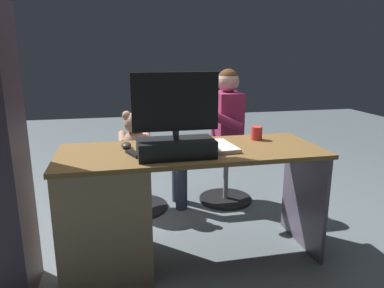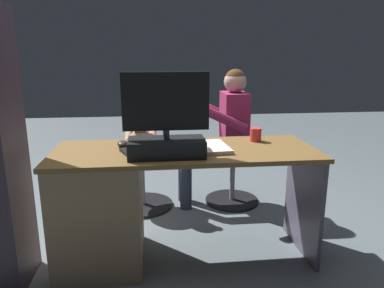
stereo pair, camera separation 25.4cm
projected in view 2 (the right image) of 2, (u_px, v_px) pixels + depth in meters
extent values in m
plane|color=#566166|center=(181.00, 226.00, 2.75)|extent=(10.00, 10.00, 0.00)
cube|color=brown|center=(185.00, 151.00, 2.18)|extent=(1.59, 0.61, 0.03)
cube|color=#937754|center=(100.00, 210.00, 2.21)|extent=(0.51, 0.56, 0.69)
cube|color=#4C4556|center=(303.00, 201.00, 2.35)|extent=(0.02, 0.55, 0.69)
cube|color=black|center=(167.00, 148.00, 2.02)|extent=(0.43, 0.22, 0.10)
cylinder|color=#333338|center=(166.00, 135.00, 2.00)|extent=(0.04, 0.04, 0.05)
cube|color=black|center=(166.00, 102.00, 1.96)|extent=(0.48, 0.02, 0.32)
cube|color=black|center=(166.00, 101.00, 1.97)|extent=(0.44, 0.00, 0.29)
cube|color=black|center=(174.00, 142.00, 2.30)|extent=(0.42, 0.14, 0.02)
ellipsoid|color=#2B2824|center=(122.00, 143.00, 2.24)|extent=(0.06, 0.10, 0.04)
cylinder|color=red|center=(256.00, 135.00, 2.37)|extent=(0.08, 0.08, 0.09)
cube|color=black|center=(127.00, 152.00, 2.08)|extent=(0.10, 0.16, 0.02)
cube|color=beige|center=(209.00, 147.00, 2.17)|extent=(0.25, 0.32, 0.02)
cylinder|color=black|center=(143.00, 205.00, 3.11)|extent=(0.51, 0.51, 0.03)
cylinder|color=gray|center=(142.00, 183.00, 3.06)|extent=(0.04, 0.04, 0.38)
cylinder|color=#463949|center=(141.00, 158.00, 3.00)|extent=(0.39, 0.39, 0.06)
ellipsoid|color=tan|center=(141.00, 142.00, 2.97)|extent=(0.20, 0.17, 0.21)
sphere|color=tan|center=(140.00, 122.00, 2.93)|extent=(0.17, 0.17, 0.17)
sphere|color=beige|center=(140.00, 122.00, 3.00)|extent=(0.06, 0.06, 0.06)
sphere|color=tan|center=(147.00, 114.00, 2.92)|extent=(0.07, 0.07, 0.07)
sphere|color=tan|center=(132.00, 114.00, 2.90)|extent=(0.07, 0.07, 0.07)
cylinder|color=tan|center=(153.00, 136.00, 3.01)|extent=(0.06, 0.16, 0.11)
cylinder|color=tan|center=(129.00, 137.00, 2.98)|extent=(0.06, 0.16, 0.11)
cylinder|color=tan|center=(148.00, 147.00, 3.10)|extent=(0.07, 0.13, 0.07)
cylinder|color=tan|center=(135.00, 147.00, 3.09)|extent=(0.07, 0.13, 0.07)
cylinder|color=black|center=(232.00, 200.00, 3.20)|extent=(0.47, 0.47, 0.03)
cylinder|color=gray|center=(232.00, 179.00, 3.15)|extent=(0.04, 0.04, 0.38)
cylinder|color=#503F4F|center=(233.00, 155.00, 3.10)|extent=(0.38, 0.38, 0.06)
cube|color=#91264E|center=(234.00, 123.00, 3.03)|extent=(0.20, 0.32, 0.51)
sphere|color=tan|center=(235.00, 82.00, 2.94)|extent=(0.18, 0.18, 0.18)
sphere|color=#4F2F1A|center=(235.00, 79.00, 2.94)|extent=(0.17, 0.17, 0.17)
cylinder|color=#91264E|center=(223.00, 118.00, 2.80)|extent=(0.40, 0.08, 0.24)
cylinder|color=#91264E|center=(213.00, 110.00, 3.18)|extent=(0.40, 0.08, 0.24)
cylinder|color=#2C3247|center=(211.00, 153.00, 2.98)|extent=(0.42, 0.12, 0.11)
cylinder|color=#2C3247|center=(186.00, 183.00, 3.01)|extent=(0.10, 0.10, 0.46)
cylinder|color=#2C3247|center=(207.00, 148.00, 3.14)|extent=(0.42, 0.12, 0.11)
cylinder|color=#2C3247|center=(184.00, 176.00, 3.18)|extent=(0.10, 0.10, 0.46)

